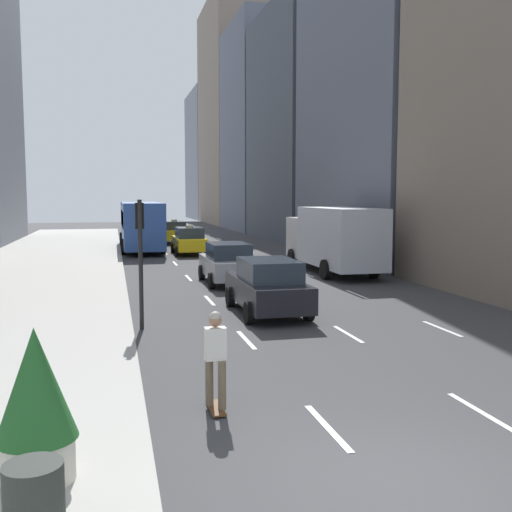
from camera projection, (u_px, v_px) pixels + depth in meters
ground_plane at (396, 484)px, 7.70m from camera, size 160.00×160.00×0.00m
sidewalk_left at (47, 263)px, 32.19m from camera, size 8.00×66.00×0.15m
lane_markings at (236, 268)px, 30.55m from camera, size 5.72×56.00×0.01m
building_row_right at (272, 111)px, 58.67m from camera, size 6.00×98.03×30.69m
taxi_lead at (189, 241)px, 37.82m from camera, size 2.02×4.40×1.87m
taxi_second at (174, 232)px, 46.95m from camera, size 2.02×4.40×1.87m
sedan_black_near at (228, 263)px, 25.21m from camera, size 2.02×4.40×1.74m
sedan_silver_behind at (267, 286)px, 18.74m from camera, size 2.02×4.62×1.74m
city_bus at (141, 224)px, 41.16m from camera, size 2.80×11.61×3.25m
box_truck at (333, 237)px, 28.70m from camera, size 2.58×8.40×3.15m
skateboarder at (215, 356)px, 10.23m from camera, size 0.36×0.80×1.75m
trash_can at (34, 507)px, 5.97m from camera, size 0.60×0.60×0.90m
planter_with_shrub at (36, 403)px, 7.39m from camera, size 1.00×1.00×1.95m
traffic_light_pole at (140, 243)px, 16.53m from camera, size 0.24×0.42×3.60m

